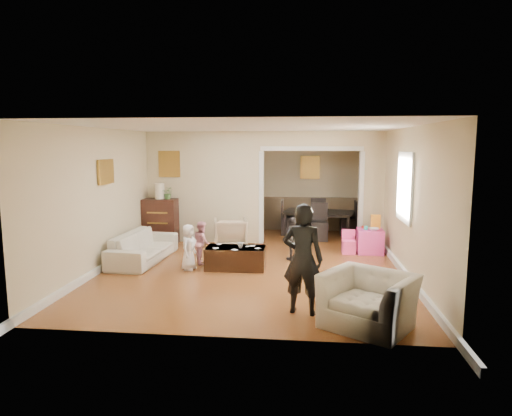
# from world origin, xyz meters

# --- Properties ---
(floor) EXTENTS (7.00, 7.00, 0.00)m
(floor) POSITION_xyz_m (0.00, 0.00, 0.00)
(floor) COLOR #955726
(floor) RESTS_ON ground
(partition_left) EXTENTS (2.75, 0.18, 2.60)m
(partition_left) POSITION_xyz_m (-1.38, 1.80, 1.30)
(partition_left) COLOR beige
(partition_left) RESTS_ON ground
(partition_right) EXTENTS (0.55, 0.18, 2.60)m
(partition_right) POSITION_xyz_m (2.48, 1.80, 1.30)
(partition_right) COLOR beige
(partition_right) RESTS_ON ground
(partition_header) EXTENTS (2.22, 0.18, 0.35)m
(partition_header) POSITION_xyz_m (1.10, 1.80, 2.42)
(partition_header) COLOR beige
(partition_header) RESTS_ON partition_right
(window_pane) EXTENTS (0.03, 0.95, 1.10)m
(window_pane) POSITION_xyz_m (2.73, -0.40, 1.55)
(window_pane) COLOR white
(window_pane) RESTS_ON ground
(framed_art_partition) EXTENTS (0.45, 0.03, 0.55)m
(framed_art_partition) POSITION_xyz_m (-2.20, 1.70, 1.85)
(framed_art_partition) COLOR brown
(framed_art_partition) RESTS_ON partition_left
(framed_art_sofa_wall) EXTENTS (0.03, 0.55, 0.40)m
(framed_art_sofa_wall) POSITION_xyz_m (-2.71, -0.60, 1.80)
(framed_art_sofa_wall) COLOR brown
(framed_art_alcove) EXTENTS (0.45, 0.03, 0.55)m
(framed_art_alcove) POSITION_xyz_m (1.10, 3.44, 1.70)
(framed_art_alcove) COLOR brown
(sofa) EXTENTS (0.87, 1.99, 0.57)m
(sofa) POSITION_xyz_m (-2.22, -0.13, 0.28)
(sofa) COLOR beige
(sofa) RESTS_ON ground
(armchair_back) EXTENTS (0.85, 0.86, 0.67)m
(armchair_back) POSITION_xyz_m (-0.68, 1.19, 0.33)
(armchair_back) COLOR tan
(armchair_back) RESTS_ON ground
(armchair_front) EXTENTS (1.39, 1.35, 0.69)m
(armchair_front) POSITION_xyz_m (1.77, -2.99, 0.34)
(armchair_front) COLOR beige
(armchair_front) RESTS_ON ground
(dresser) EXTENTS (0.77, 0.43, 1.06)m
(dresser) POSITION_xyz_m (-2.36, 1.41, 0.53)
(dresser) COLOR #35160F
(dresser) RESTS_ON ground
(table_lamp) EXTENTS (0.22, 0.22, 0.36)m
(table_lamp) POSITION_xyz_m (-2.36, 1.41, 1.24)
(table_lamp) COLOR beige
(table_lamp) RESTS_ON dresser
(potted_plant) EXTENTS (0.25, 0.22, 0.28)m
(potted_plant) POSITION_xyz_m (-2.16, 1.41, 1.20)
(potted_plant) COLOR #477634
(potted_plant) RESTS_ON dresser
(coffee_table) EXTENTS (1.10, 0.56, 0.41)m
(coffee_table) POSITION_xyz_m (-0.31, -0.51, 0.20)
(coffee_table) COLOR #391F12
(coffee_table) RESTS_ON ground
(coffee_cup) EXTENTS (0.11, 0.11, 0.10)m
(coffee_cup) POSITION_xyz_m (-0.21, -0.56, 0.46)
(coffee_cup) COLOR silver
(coffee_cup) RESTS_ON coffee_table
(play_table) EXTENTS (0.55, 0.55, 0.51)m
(play_table) POSITION_xyz_m (2.36, 1.01, 0.26)
(play_table) COLOR #DB3997
(play_table) RESTS_ON ground
(cereal_box) EXTENTS (0.20, 0.08, 0.30)m
(cereal_box) POSITION_xyz_m (2.48, 1.11, 0.66)
(cereal_box) COLOR yellow
(cereal_box) RESTS_ON play_table
(cyan_cup) EXTENTS (0.08, 0.08, 0.08)m
(cyan_cup) POSITION_xyz_m (2.26, 0.96, 0.55)
(cyan_cup) COLOR #26C1B4
(cyan_cup) RESTS_ON play_table
(toy_block) EXTENTS (0.09, 0.08, 0.05)m
(toy_block) POSITION_xyz_m (2.24, 1.13, 0.54)
(toy_block) COLOR red
(toy_block) RESTS_ON play_table
(play_bowl) EXTENTS (0.22, 0.22, 0.05)m
(play_bowl) POSITION_xyz_m (2.41, 0.89, 0.54)
(play_bowl) COLOR silver
(play_bowl) RESTS_ON play_table
(dining_table) EXTENTS (1.91, 1.31, 0.61)m
(dining_table) POSITION_xyz_m (1.33, 2.83, 0.31)
(dining_table) COLOR black
(dining_table) RESTS_ON ground
(adult_person) EXTENTS (0.63, 0.48, 1.53)m
(adult_person) POSITION_xyz_m (0.93, -2.62, 0.76)
(adult_person) COLOR black
(adult_person) RESTS_ON ground
(child_kneel_a) EXTENTS (0.33, 0.45, 0.85)m
(child_kneel_a) POSITION_xyz_m (-1.16, -0.66, 0.42)
(child_kneel_a) COLOR white
(child_kneel_a) RESTS_ON ground
(child_kneel_b) EXTENTS (0.44, 0.49, 0.83)m
(child_kneel_b) POSITION_xyz_m (-1.01, -0.21, 0.42)
(child_kneel_b) COLOR pink
(child_kneel_b) RESTS_ON ground
(child_toddler) EXTENTS (0.53, 0.50, 0.88)m
(child_toddler) POSITION_xyz_m (0.74, 0.24, 0.44)
(child_toddler) COLOR black
(child_toddler) RESTS_ON ground
(craft_papers) EXTENTS (0.88, 0.54, 0.00)m
(craft_papers) POSITION_xyz_m (-0.27, -0.52, 0.41)
(craft_papers) COLOR white
(craft_papers) RESTS_ON coffee_table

